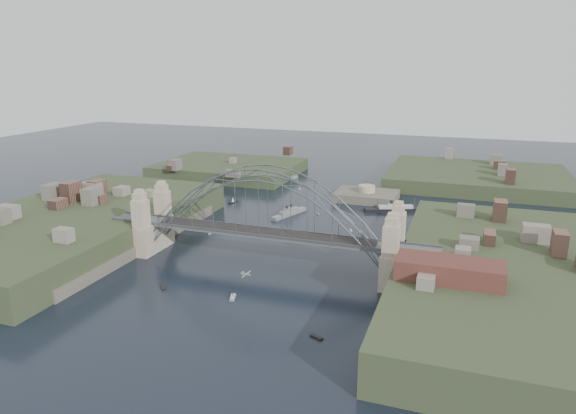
{
  "coord_description": "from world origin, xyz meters",
  "views": [
    {
      "loc": [
        45.32,
        -110.91,
        48.48
      ],
      "look_at": [
        0.0,
        18.0,
        10.0
      ],
      "focal_mm": 32.22,
      "sensor_mm": 36.0,
      "label": 1
    }
  ],
  "objects_px": {
    "naval_cruiser_near": "(289,213)",
    "ocean_liner": "(396,209)",
    "wharf_shed": "(449,270)",
    "naval_cruiser_far": "(283,178)",
    "fort_island": "(366,201)",
    "bridge": "(263,217)"
  },
  "relations": [
    {
      "from": "wharf_shed",
      "to": "naval_cruiser_far",
      "type": "relative_size",
      "value": 1.4
    },
    {
      "from": "fort_island",
      "to": "naval_cruiser_near",
      "type": "height_order",
      "value": "fort_island"
    },
    {
      "from": "naval_cruiser_near",
      "to": "naval_cruiser_far",
      "type": "distance_m",
      "value": 52.17
    },
    {
      "from": "fort_island",
      "to": "ocean_liner",
      "type": "bearing_deg",
      "value": -43.89
    },
    {
      "from": "ocean_liner",
      "to": "naval_cruiser_near",
      "type": "bearing_deg",
      "value": -153.48
    },
    {
      "from": "bridge",
      "to": "wharf_shed",
      "type": "height_order",
      "value": "bridge"
    },
    {
      "from": "wharf_shed",
      "to": "naval_cruiser_far",
      "type": "height_order",
      "value": "wharf_shed"
    },
    {
      "from": "fort_island",
      "to": "wharf_shed",
      "type": "height_order",
      "value": "wharf_shed"
    },
    {
      "from": "naval_cruiser_far",
      "to": "ocean_liner",
      "type": "height_order",
      "value": "naval_cruiser_far"
    },
    {
      "from": "bridge",
      "to": "naval_cruiser_far",
      "type": "distance_m",
      "value": 95.38
    },
    {
      "from": "fort_island",
      "to": "naval_cruiser_far",
      "type": "bearing_deg",
      "value": 152.85
    },
    {
      "from": "bridge",
      "to": "fort_island",
      "type": "xyz_separation_m",
      "value": [
        12.0,
        70.0,
        -12.66
      ]
    },
    {
      "from": "naval_cruiser_near",
      "to": "ocean_liner",
      "type": "distance_m",
      "value": 36.05
    },
    {
      "from": "wharf_shed",
      "to": "ocean_liner",
      "type": "relative_size",
      "value": 0.98
    },
    {
      "from": "naval_cruiser_far",
      "to": "ocean_liner",
      "type": "bearing_deg",
      "value": -31.7
    },
    {
      "from": "wharf_shed",
      "to": "fort_island",
      "type": "bearing_deg",
      "value": 110.85
    },
    {
      "from": "fort_island",
      "to": "bridge",
      "type": "bearing_deg",
      "value": -99.73
    },
    {
      "from": "bridge",
      "to": "naval_cruiser_near",
      "type": "distance_m",
      "value": 44.51
    },
    {
      "from": "wharf_shed",
      "to": "naval_cruiser_near",
      "type": "height_order",
      "value": "wharf_shed"
    },
    {
      "from": "naval_cruiser_near",
      "to": "ocean_liner",
      "type": "xyz_separation_m",
      "value": [
        32.25,
        16.1,
        0.05
      ]
    },
    {
      "from": "naval_cruiser_near",
      "to": "ocean_liner",
      "type": "height_order",
      "value": "ocean_liner"
    },
    {
      "from": "wharf_shed",
      "to": "naval_cruiser_near",
      "type": "xyz_separation_m",
      "value": [
        -52.1,
        56.21,
        -9.26
      ]
    }
  ]
}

